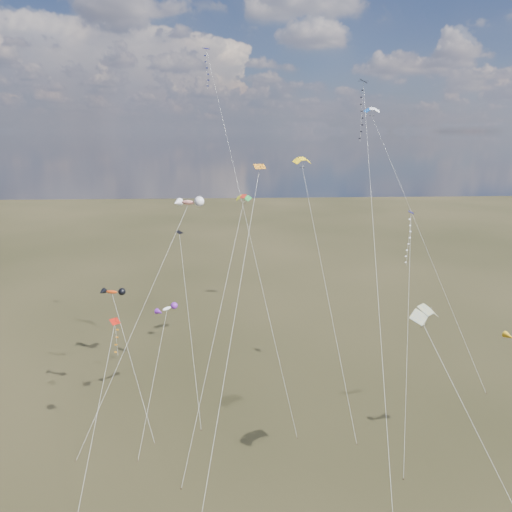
{
  "coord_description": "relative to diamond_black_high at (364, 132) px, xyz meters",
  "views": [
    {
      "loc": [
        -2.72,
        -32.44,
        32.82
      ],
      "look_at": [
        0.0,
        18.0,
        19.0
      ],
      "focal_mm": 32.0,
      "sensor_mm": 36.0,
      "label": 1
    }
  ],
  "objects": [
    {
      "name": "diamond_black_high",
      "position": [
        0.0,
        0.0,
        0.0
      ],
      "size": [
        4.56,
        31.86,
        38.34
      ],
      "color": "black",
      "rests_on": "ground"
    },
    {
      "name": "parafoil_tricolor",
      "position": [
        -12.98,
        2.64,
        -7.46
      ],
      "size": [
        7.62,
        17.49,
        26.03
      ],
      "color": "yellow",
      "rests_on": "ground"
    },
    {
      "name": "diamond_navy_right",
      "position": [
        6.77,
        1.67,
        -13.24
      ],
      "size": [
        5.33,
        16.57,
        23.74
      ],
      "color": "#0F0C54",
      "rests_on": "ground"
    },
    {
      "name": "diamond_red_low",
      "position": [
        -26.31,
        -7.34,
        -20.86
      ],
      "size": [
        2.36,
        12.55,
        14.53
      ],
      "color": "#A31309",
      "rests_on": "ground"
    },
    {
      "name": "novelty_white_purple",
      "position": [
        -22.14,
        0.94,
        -20.24
      ],
      "size": [
        3.39,
        12.0,
        12.96
      ],
      "color": "white",
      "rests_on": "ground"
    },
    {
      "name": "parafoil_yellow",
      "position": [
        -5.05,
        9.34,
        -3.44
      ],
      "size": [
        5.46,
        18.97,
        30.05
      ],
      "color": "#E4B60F",
      "rests_on": "ground"
    },
    {
      "name": "novelty_redwhite_stripe",
      "position": [
        -19.54,
        4.79,
        -8.18
      ],
      "size": [
        13.02,
        15.5,
        25.33
      ],
      "color": "red",
      "rests_on": "ground"
    },
    {
      "name": "novelty_orange_black",
      "position": [
        -28.48,
        1.38,
        -18.17
      ],
      "size": [
        7.08,
        9.4,
        15.1
      ],
      "color": "#C1380D",
      "rests_on": "ground"
    },
    {
      "name": "diamond_black_mid",
      "position": [
        -20.15,
        3.72,
        -18.35
      ],
      "size": [
        3.51,
        12.98,
        20.57
      ],
      "color": "black",
      "rests_on": "ground"
    },
    {
      "name": "diamond_navy_tall",
      "position": [
        -16.46,
        13.46,
        4.8
      ],
      "size": [
        10.58,
        22.99,
        43.53
      ],
      "color": "#0B084D",
      "rests_on": "ground"
    },
    {
      "name": "parafoil_blue_white",
      "position": [
        8.0,
        23.56,
        3.29
      ],
      "size": [
        11.73,
        23.93,
        36.86
      ],
      "color": "blue",
      "rests_on": "ground"
    },
    {
      "name": "parafoil_striped",
      "position": [
        1.51,
        -15.97,
        -14.04
      ],
      "size": [
        9.34,
        12.08,
        19.49
      ],
      "color": "yellow",
      "rests_on": "ground"
    },
    {
      "name": "diamond_orange_center",
      "position": [
        -13.49,
        -13.88,
        -11.16
      ],
      "size": [
        6.8,
        16.53,
        30.05
      ],
      "color": "orange",
      "rests_on": "ground"
    }
  ]
}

